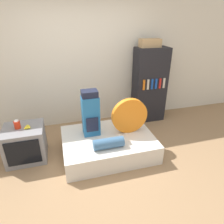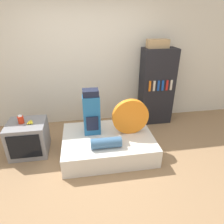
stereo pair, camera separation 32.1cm
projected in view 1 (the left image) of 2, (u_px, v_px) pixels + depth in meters
name	position (u px, v px, depth m)	size (l,w,h in m)	color
ground_plane	(101.00, 173.00, 3.06)	(16.00, 16.00, 0.00)	#997551
wall_back	(80.00, 63.00, 4.00)	(8.00, 0.05, 2.60)	silver
bed	(108.00, 144.00, 3.46)	(1.53, 1.12, 0.32)	silver
backpack	(91.00, 114.00, 3.31)	(0.28, 0.25, 0.78)	#23669E
tent_bag	(129.00, 116.00, 3.39)	(0.62, 0.09, 0.62)	orange
sleeping_roll	(109.00, 143.00, 3.07)	(0.47, 0.16, 0.16)	#3D668E
television	(26.00, 143.00, 3.26)	(0.62, 0.57, 0.58)	gray
canister	(17.00, 124.00, 3.11)	(0.09, 0.09, 0.14)	red
banana_bunch	(28.00, 127.00, 3.14)	(0.11, 0.14, 0.04)	yellow
bookshelf	(149.00, 85.00, 4.32)	(0.68, 0.40, 1.59)	black
cardboard_box	(150.00, 43.00, 3.92)	(0.41, 0.21, 0.16)	tan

